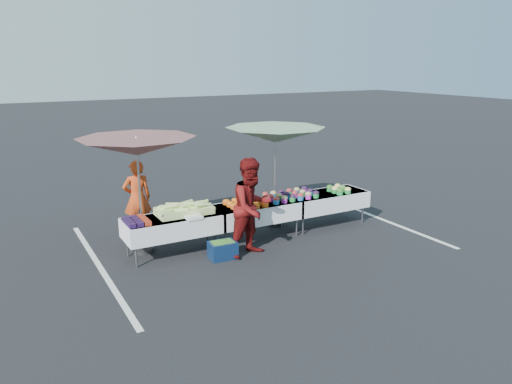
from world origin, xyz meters
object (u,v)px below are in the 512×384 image
table_right (326,200)px  umbrella_left (137,147)px  table_left (173,225)px  table_center (256,211)px  vendor (137,198)px  storage_bin (223,250)px  umbrella_right (275,136)px  customer (252,207)px

table_right → umbrella_left: size_ratio=0.67×
table_right → table_left: bearing=180.0°
table_center → vendor: vendor is taller
storage_bin → table_right: bearing=15.9°
table_right → storage_bin: table_right is taller
umbrella_left → storage_bin: size_ratio=5.36×
table_right → vendor: bearing=160.1°
table_left → umbrella_right: 3.03m
vendor → storage_bin: 2.37m
table_right → storage_bin: size_ratio=3.57×
customer → table_right: bearing=4.8°
vendor → storage_bin: size_ratio=3.11×
vendor → customer: customer is taller
vendor → umbrella_left: size_ratio=0.58×
table_right → umbrella_left: bearing=174.4°
table_left → vendor: bearing=101.1°
vendor → storage_bin: vendor is taller
vendor → table_right: bearing=163.6°
table_center → vendor: 2.51m
umbrella_left → umbrella_right: bearing=3.2°
vendor → customer: size_ratio=0.86×
table_center → umbrella_left: (-2.29, 0.40, 1.47)m
table_left → table_center: 1.80m
table_left → storage_bin: 1.06m
table_right → vendor: vendor is taller
vendor → table_center: bearing=149.5°
vendor → storage_bin: (1.00, -2.05, -0.64)m
table_center → customer: customer is taller
table_left → table_center: size_ratio=1.00×
vendor → umbrella_left: bearing=81.2°
storage_bin → vendor: bearing=119.1°
customer → umbrella_left: 2.40m
vendor → umbrella_left: 1.61m
umbrella_left → umbrella_right: 3.10m
storage_bin → table_left: bearing=141.2°
customer → umbrella_right: size_ratio=0.68×
umbrella_right → storage_bin: bearing=-146.9°
table_center → storage_bin: 1.32m
vendor → customer: bearing=129.6°
table_center → vendor: (-2.08, 1.40, 0.23)m
table_right → table_center: bearing=180.0°
table_right → customer: (-2.31, -0.75, 0.36)m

